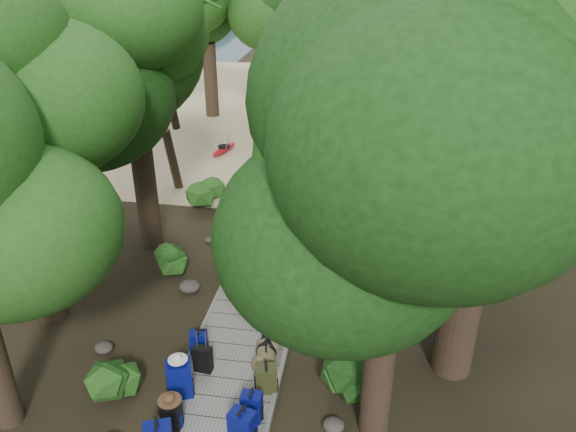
% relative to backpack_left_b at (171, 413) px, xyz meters
% --- Properties ---
extents(ground, '(120.00, 120.00, 0.00)m').
position_rel_backpack_left_b_xyz_m(ground, '(0.68, 3.80, -0.44)').
color(ground, '#312818').
rests_on(ground, ground).
extents(sand_beach, '(40.00, 22.00, 0.02)m').
position_rel_backpack_left_b_xyz_m(sand_beach, '(0.68, 19.80, -0.43)').
color(sand_beach, beige).
rests_on(sand_beach, ground).
extents(boardwalk, '(2.00, 12.00, 0.12)m').
position_rel_backpack_left_b_xyz_m(boardwalk, '(0.68, 4.80, -0.38)').
color(boardwalk, gray).
rests_on(boardwalk, ground).
extents(backpack_left_b, '(0.35, 0.26, 0.63)m').
position_rel_backpack_left_b_xyz_m(backpack_left_b, '(0.00, 0.00, 0.00)').
color(backpack_left_b, black).
rests_on(backpack_left_b, boardwalk).
extents(backpack_left_c, '(0.54, 0.47, 0.84)m').
position_rel_backpack_left_b_xyz_m(backpack_left_c, '(-0.10, 0.75, 0.11)').
color(backpack_left_c, navy).
rests_on(backpack_left_c, boardwalk).
extents(backpack_left_d, '(0.40, 0.33, 0.54)m').
position_rel_backpack_left_b_xyz_m(backpack_left_d, '(-0.11, 1.96, -0.05)').
color(backpack_left_d, navy).
rests_on(backpack_left_d, boardwalk).
extents(backpack_right_b, '(0.49, 0.40, 0.76)m').
position_rel_backpack_left_b_xyz_m(backpack_right_b, '(1.31, -0.16, 0.07)').
color(backpack_right_b, navy).
rests_on(backpack_right_b, boardwalk).
extents(backpack_right_c, '(0.37, 0.27, 0.62)m').
position_rel_backpack_left_b_xyz_m(backpack_right_c, '(1.34, 0.39, -0.00)').
color(backpack_right_c, navy).
rests_on(backpack_right_c, boardwalk).
extents(backpack_right_d, '(0.45, 0.38, 0.60)m').
position_rel_backpack_left_b_xyz_m(backpack_right_d, '(1.46, 1.12, -0.01)').
color(backpack_right_d, '#30391B').
rests_on(backpack_right_d, boardwalk).
extents(duffel_right_khaki, '(0.50, 0.65, 0.38)m').
position_rel_backpack_left_b_xyz_m(duffel_right_khaki, '(1.32, 1.84, -0.12)').
color(duffel_right_khaki, brown).
rests_on(duffel_right_khaki, boardwalk).
extents(duffel_right_black, '(0.44, 0.65, 0.39)m').
position_rel_backpack_left_b_xyz_m(duffel_right_black, '(1.31, 2.21, -0.12)').
color(duffel_right_black, black).
rests_on(duffel_right_black, boardwalk).
extents(suitcase_on_boardwalk, '(0.38, 0.24, 0.55)m').
position_rel_backpack_left_b_xyz_m(suitcase_on_boardwalk, '(0.13, 1.45, -0.04)').
color(suitcase_on_boardwalk, black).
rests_on(suitcase_on_boardwalk, boardwalk).
extents(lone_suitcase_on_sand, '(0.43, 0.28, 0.63)m').
position_rel_backpack_left_b_xyz_m(lone_suitcase_on_sand, '(1.06, 11.77, -0.10)').
color(lone_suitcase_on_sand, black).
rests_on(lone_suitcase_on_sand, sand_beach).
extents(hat_brown, '(0.41, 0.41, 0.12)m').
position_rel_backpack_left_b_xyz_m(hat_brown, '(0.02, -0.03, 0.38)').
color(hat_brown, '#51351E').
rests_on(hat_brown, backpack_left_b).
extents(hat_white, '(0.36, 0.36, 0.12)m').
position_rel_backpack_left_b_xyz_m(hat_white, '(-0.08, 0.75, 0.59)').
color(hat_white, silver).
rests_on(hat_white, backpack_left_c).
extents(kayak, '(1.58, 3.51, 0.34)m').
position_rel_backpack_left_b_xyz_m(kayak, '(-2.70, 13.77, -0.24)').
color(kayak, '#B70F1B').
rests_on(kayak, sand_beach).
extents(sun_lounger, '(1.05, 1.85, 0.57)m').
position_rel_backpack_left_b_xyz_m(sun_lounger, '(3.91, 14.01, -0.13)').
color(sun_lounger, silver).
rests_on(sun_lounger, sand_beach).
extents(tree_right_a, '(4.39, 4.39, 7.32)m').
position_rel_backpack_left_b_xyz_m(tree_right_a, '(3.48, 0.61, 3.23)').
color(tree_right_a, black).
rests_on(tree_right_a, ground).
extents(tree_right_b, '(6.17, 6.17, 11.02)m').
position_rel_backpack_left_b_xyz_m(tree_right_b, '(4.99, 2.42, 5.08)').
color(tree_right_b, black).
rests_on(tree_right_b, ground).
extents(tree_right_c, '(4.72, 4.72, 8.17)m').
position_rel_backpack_left_b_xyz_m(tree_right_c, '(4.13, 5.46, 3.65)').
color(tree_right_c, black).
rests_on(tree_right_c, ground).
extents(tree_right_d, '(6.30, 6.30, 11.55)m').
position_rel_backpack_left_b_xyz_m(tree_right_d, '(6.12, 8.00, 5.34)').
color(tree_right_d, black).
rests_on(tree_right_d, ground).
extents(tree_right_e, '(5.61, 5.61, 10.09)m').
position_rel_backpack_left_b_xyz_m(tree_right_e, '(5.00, 11.10, 4.61)').
color(tree_right_e, black).
rests_on(tree_right_e, ground).
extents(tree_right_f, '(6.05, 6.05, 10.80)m').
position_rel_backpack_left_b_xyz_m(tree_right_f, '(7.05, 13.26, 4.96)').
color(tree_right_f, black).
rests_on(tree_right_f, ground).
extents(tree_left_b, '(4.83, 4.83, 8.69)m').
position_rel_backpack_left_b_xyz_m(tree_left_b, '(-3.80, 2.74, 3.91)').
color(tree_left_b, black).
rests_on(tree_left_b, ground).
extents(tree_left_c, '(4.88, 4.88, 8.50)m').
position_rel_backpack_left_b_xyz_m(tree_left_c, '(-2.82, 6.31, 3.81)').
color(tree_left_c, black).
rests_on(tree_left_c, ground).
extents(tree_back_a, '(4.63, 4.63, 8.01)m').
position_rel_backpack_left_b_xyz_m(tree_back_a, '(-0.99, 19.02, 3.57)').
color(tree_back_a, black).
rests_on(tree_back_a, ground).
extents(tree_back_b, '(4.93, 4.93, 8.80)m').
position_rel_backpack_left_b_xyz_m(tree_back_b, '(2.95, 20.27, 3.97)').
color(tree_back_b, black).
rests_on(tree_back_b, ground).
extents(tree_back_c, '(5.56, 5.56, 10.01)m').
position_rel_backpack_left_b_xyz_m(tree_back_c, '(5.21, 19.79, 4.57)').
color(tree_back_c, black).
rests_on(tree_back_c, ground).
extents(tree_back_d, '(5.32, 5.32, 8.86)m').
position_rel_backpack_left_b_xyz_m(tree_back_d, '(-4.53, 18.61, 4.00)').
color(tree_back_d, black).
rests_on(tree_back_d, ground).
extents(palm_right_a, '(4.11, 4.11, 7.00)m').
position_rel_backpack_left_b_xyz_m(palm_right_a, '(3.87, 10.12, 3.07)').
color(palm_right_a, '#194413').
rests_on(palm_right_a, ground).
extents(palm_right_b, '(4.89, 4.89, 9.44)m').
position_rel_backpack_left_b_xyz_m(palm_right_b, '(5.72, 14.82, 4.28)').
color(palm_right_b, '#194413').
rests_on(palm_right_b, ground).
extents(palm_right_c, '(3.92, 3.92, 6.24)m').
position_rel_backpack_left_b_xyz_m(palm_right_c, '(3.02, 16.54, 2.69)').
color(palm_right_c, '#194413').
rests_on(palm_right_c, ground).
extents(palm_left_a, '(4.04, 4.04, 6.43)m').
position_rel_backpack_left_b_xyz_m(palm_left_a, '(-3.59, 10.12, 2.78)').
color(palm_left_a, '#194413').
rests_on(palm_left_a, ground).
extents(rock_left_b, '(0.38, 0.34, 0.21)m').
position_rel_backpack_left_b_xyz_m(rock_left_b, '(-2.12, 1.78, -0.33)').
color(rock_left_b, '#4C473F').
rests_on(rock_left_b, ground).
extents(rock_left_c, '(0.51, 0.46, 0.28)m').
position_rel_backpack_left_b_xyz_m(rock_left_c, '(-1.04, 4.20, -0.29)').
color(rock_left_c, '#4C473F').
rests_on(rock_left_c, ground).
extents(rock_left_d, '(0.27, 0.25, 0.15)m').
position_rel_backpack_left_b_xyz_m(rock_left_d, '(-1.24, 6.63, -0.36)').
color(rock_left_d, '#4C473F').
rests_on(rock_left_d, ground).
extents(rock_right_a, '(0.39, 0.35, 0.21)m').
position_rel_backpack_left_b_xyz_m(rock_right_a, '(2.79, 0.47, -0.33)').
color(rock_right_a, '#4C473F').
rests_on(rock_right_a, ground).
extents(rock_right_b, '(0.46, 0.42, 0.26)m').
position_rel_backpack_left_b_xyz_m(rock_right_b, '(2.95, 2.12, -0.31)').
color(rock_right_b, '#4C473F').
rests_on(rock_right_b, ground).
extents(rock_right_c, '(0.36, 0.32, 0.20)m').
position_rel_backpack_left_b_xyz_m(rock_right_c, '(2.52, 5.74, -0.34)').
color(rock_right_c, '#4C473F').
rests_on(rock_right_c, ground).
extents(rock_right_d, '(0.62, 0.56, 0.34)m').
position_rel_backpack_left_b_xyz_m(rock_right_d, '(3.13, 7.87, -0.27)').
color(rock_right_d, '#4C473F').
rests_on(rock_right_d, ground).
extents(shrub_left_a, '(0.94, 0.94, 0.85)m').
position_rel_backpack_left_b_xyz_m(shrub_left_a, '(-1.37, 0.55, -0.01)').
color(shrub_left_a, '#1F4B16').
rests_on(shrub_left_a, ground).
extents(shrub_left_b, '(0.98, 0.98, 0.88)m').
position_rel_backpack_left_b_xyz_m(shrub_left_b, '(-1.71, 4.95, 0.00)').
color(shrub_left_b, '#1F4B16').
rests_on(shrub_left_b, ground).
extents(shrub_left_c, '(1.15, 1.15, 1.03)m').
position_rel_backpack_left_b_xyz_m(shrub_left_c, '(-1.97, 8.74, 0.08)').
color(shrub_left_c, '#1F4B16').
rests_on(shrub_left_c, ground).
extents(shrub_right_a, '(1.13, 1.13, 1.02)m').
position_rel_backpack_left_b_xyz_m(shrub_right_a, '(2.94, 1.23, 0.08)').
color(shrub_right_a, '#1F4B16').
rests_on(shrub_right_a, ground).
extents(shrub_right_b, '(1.25, 1.25, 1.12)m').
position_rel_backpack_left_b_xyz_m(shrub_right_b, '(2.98, 5.41, 0.13)').
color(shrub_right_b, '#1F4B16').
rests_on(shrub_right_b, ground).
extents(shrub_right_c, '(0.87, 0.87, 0.78)m').
position_rel_backpack_left_b_xyz_m(shrub_right_c, '(2.86, 9.56, -0.04)').
color(shrub_right_c, '#1F4B16').
rests_on(shrub_right_c, ground).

